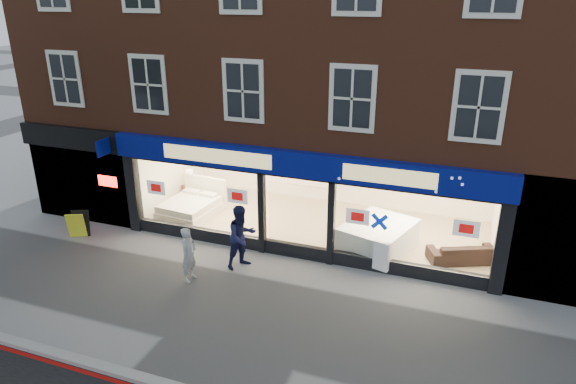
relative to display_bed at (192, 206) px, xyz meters
The scene contains 10 objects.
ground 6.22m from the display_bed, 46.34° to the right, with size 120.00×120.00×0.00m, color gray.
showroom_floor 4.37m from the display_bed, 10.01° to the left, with size 11.00×4.50×0.10m, color tan.
building 7.96m from the display_bed, 29.75° to the left, with size 19.00×8.26×10.30m.
display_bed is the anchor object (origin of this frame).
bedside_table 1.54m from the display_bed, 121.78° to the left, with size 0.45×0.45×0.55m, color brown.
mattress_stack 6.51m from the display_bed, ahead, with size 2.25×2.55×0.85m.
sofa 8.89m from the display_bed, ahead, with size 1.91×0.75×0.56m, color black.
a_board 3.65m from the display_bed, 135.63° to the right, with size 0.56×0.36×0.86m, color yellow.
pedestrian_grey 4.18m from the display_bed, 60.74° to the right, with size 0.56×0.37×1.53m, color #A4A6AC.
pedestrian_blue 3.97m from the display_bed, 39.08° to the right, with size 0.90×0.70×1.85m, color #16183E.
Camera 1 is at (4.40, -9.60, 7.31)m, focal length 32.00 mm.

